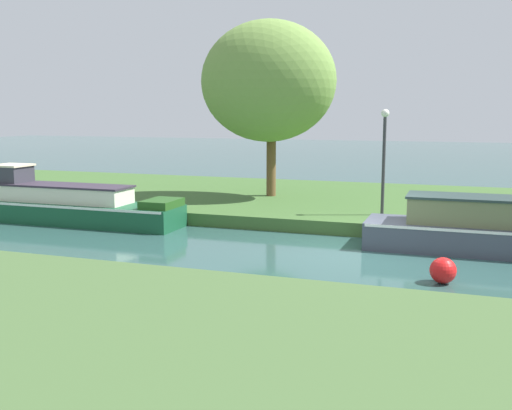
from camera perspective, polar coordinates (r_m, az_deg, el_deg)
name	(u,v)px	position (r m, az deg, el deg)	size (l,w,h in m)	color
ground_plane	(361,254)	(15.15, 10.00, -4.64)	(120.00, 120.00, 0.00)	#2B4F4B
riverbank_far	(394,205)	(21.93, 12.98, -0.03)	(72.00, 10.00, 0.40)	#3C5F2C
slate_barge	(494,229)	(16.04, 21.75, -2.13)	(6.01, 1.67, 1.42)	#424856
forest_narrowboat	(68,205)	(19.93, -17.49, 0.03)	(7.23, 1.56, 1.81)	#185031
willow_tree_left	(268,82)	(21.76, 1.11, 11.68)	(4.95, 3.46, 6.34)	brown
lamp_post	(384,150)	(18.38, 12.11, 5.17)	(0.24, 0.24, 3.19)	#333338
channel_buoy	(443,271)	(12.97, 17.39, -5.98)	(0.54, 0.54, 0.54)	red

